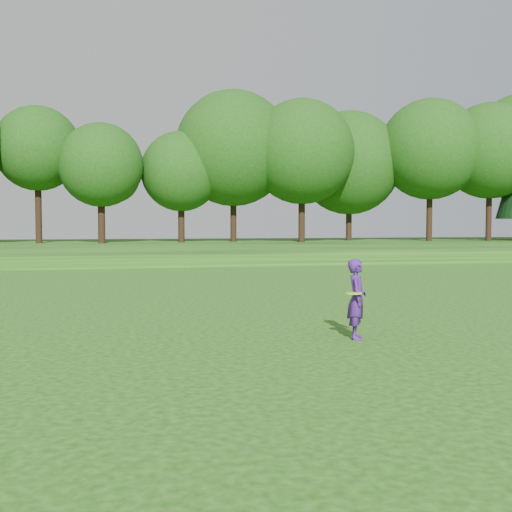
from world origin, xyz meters
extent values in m
plane|color=#16420C|center=(0.00, 0.00, 0.00)|extent=(140.00, 140.00, 0.00)
cube|color=#16420C|center=(0.00, 34.00, 0.30)|extent=(130.00, 30.00, 0.60)
cube|color=gray|center=(0.00, 20.00, 0.02)|extent=(130.00, 1.60, 0.04)
imported|color=#461C7E|center=(2.11, 0.29, 0.72)|extent=(0.52, 0.62, 1.44)
cylinder|color=#A7E824|center=(1.99, 0.13, 0.85)|extent=(0.31, 0.31, 0.03)
camera|label=1|loc=(-2.05, -10.53, 2.09)|focal=45.00mm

